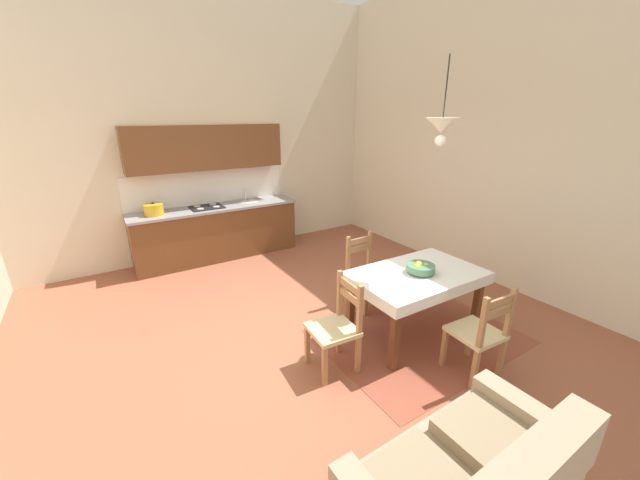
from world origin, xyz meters
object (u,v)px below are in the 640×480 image
at_px(dining_chair_tv_side, 336,327).
at_px(pendant_lamp, 442,127).
at_px(dining_chair_kitchen_side, 365,273).
at_px(fruit_bowl, 420,268).
at_px(dining_chair_camera_side, 479,334).
at_px(kitchen_cabinetry, 214,209).
at_px(dining_table, 416,283).

relative_size(dining_chair_tv_side, pendant_lamp, 1.16).
xyz_separation_m(dining_chair_kitchen_side, fruit_bowl, (0.06, -0.82, 0.37)).
relative_size(dining_chair_tv_side, dining_chair_camera_side, 1.00).
bearing_deg(pendant_lamp, dining_chair_camera_side, -98.64).
bearing_deg(dining_chair_kitchen_side, dining_chair_tv_side, -141.40).
height_order(dining_chair_camera_side, dining_chair_kitchen_side, same).
xyz_separation_m(kitchen_cabinetry, dining_chair_kitchen_side, (1.10, -2.68, -0.41)).
bearing_deg(dining_chair_kitchen_side, dining_chair_camera_side, -88.33).
distance_m(dining_chair_tv_side, dining_chair_camera_side, 1.33).
distance_m(fruit_bowl, pendant_lamp, 1.44).
relative_size(kitchen_cabinetry, dining_chair_tv_side, 2.91).
distance_m(kitchen_cabinetry, dining_chair_kitchen_side, 2.92).
bearing_deg(dining_chair_kitchen_side, fruit_bowl, -85.71).
bearing_deg(dining_table, dining_chair_camera_side, -90.10).
height_order(dining_table, dining_chair_camera_side, dining_chair_camera_side).
distance_m(dining_table, pendant_lamp, 1.63).
relative_size(dining_chair_kitchen_side, pendant_lamp, 1.16).
bearing_deg(kitchen_cabinetry, dining_chair_kitchen_side, -67.73).
bearing_deg(dining_chair_tv_side, fruit_bowl, -0.82).
bearing_deg(dining_chair_camera_side, dining_table, 89.90).
height_order(kitchen_cabinetry, dining_table, kitchen_cabinetry).
relative_size(dining_table, pendant_lamp, 1.78).
bearing_deg(dining_chair_camera_side, pendant_lamp, 81.36).
xyz_separation_m(dining_table, pendant_lamp, (0.12, -0.02, 1.62)).
bearing_deg(fruit_bowl, dining_chair_camera_side, -91.11).
bearing_deg(fruit_bowl, kitchen_cabinetry, 108.30).
height_order(kitchen_cabinetry, dining_chair_camera_side, kitchen_cabinetry).
bearing_deg(fruit_bowl, dining_chair_tv_side, 179.18).
distance_m(dining_table, dining_chair_camera_side, 0.82).
xyz_separation_m(kitchen_cabinetry, fruit_bowl, (1.16, -3.50, -0.04)).
height_order(dining_table, pendant_lamp, pendant_lamp).
height_order(kitchen_cabinetry, dining_chair_kitchen_side, kitchen_cabinetry).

